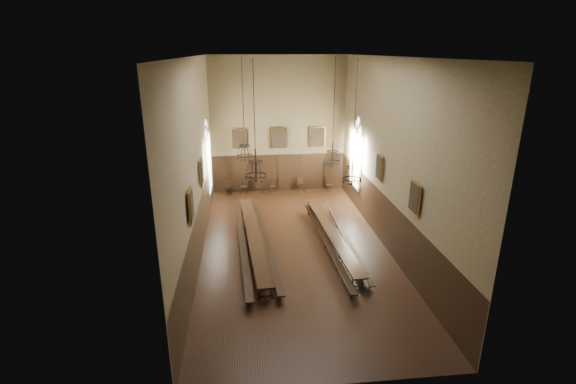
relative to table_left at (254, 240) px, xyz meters
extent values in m
cube|color=black|center=(1.99, -0.19, -0.40)|extent=(9.00, 18.00, 0.02)
cube|color=black|center=(1.99, -0.19, 8.62)|extent=(9.00, 18.00, 0.02)
cube|color=#766949|center=(1.99, 8.82, 4.11)|extent=(9.00, 0.02, 9.00)
cube|color=#766949|center=(1.99, -9.20, 4.11)|extent=(9.00, 0.02, 9.00)
cube|color=#766949|center=(-2.52, -0.19, 4.11)|extent=(0.02, 18.00, 9.00)
cube|color=#766949|center=(6.50, -0.19, 4.11)|extent=(0.02, 18.00, 9.00)
cube|color=black|center=(0.00, 0.00, 0.36)|extent=(1.39, 10.12, 0.07)
cube|color=black|center=(3.89, -0.06, 0.29)|extent=(1.09, 9.14, 0.06)
cube|color=black|center=(-0.57, -0.14, 0.06)|extent=(0.88, 10.60, 0.05)
cube|color=black|center=(0.56, 0.00, 0.04)|extent=(0.98, 10.25, 0.05)
cube|color=black|center=(3.51, -0.40, 0.02)|extent=(0.63, 9.78, 0.05)
cube|color=black|center=(4.58, -0.12, 0.00)|extent=(0.36, 9.24, 0.05)
cube|color=black|center=(-1.51, 8.33, 0.08)|extent=(0.44, 0.44, 0.05)
cube|color=black|center=(-1.51, 8.52, 0.34)|extent=(0.44, 0.04, 0.52)
cube|color=black|center=(-0.44, 8.34, 0.09)|extent=(0.57, 0.57, 0.05)
cube|color=black|center=(-0.44, 8.53, 0.36)|extent=(0.44, 0.19, 0.53)
cube|color=black|center=(0.53, 8.34, 0.04)|extent=(0.41, 0.41, 0.05)
cube|color=black|center=(0.53, 8.52, 0.28)|extent=(0.40, 0.05, 0.48)
cube|color=black|center=(1.56, 8.41, 0.03)|extent=(0.49, 0.49, 0.05)
cube|color=black|center=(1.56, 8.57, 0.26)|extent=(0.39, 0.15, 0.47)
cube|color=black|center=(3.46, 8.27, 0.08)|extent=(0.50, 0.50, 0.05)
cube|color=black|center=(3.46, 8.46, 0.35)|extent=(0.45, 0.10, 0.53)
cube|color=black|center=(5.41, 8.38, 0.01)|extent=(0.44, 0.44, 0.05)
cube|color=black|center=(5.41, 8.54, 0.24)|extent=(0.38, 0.10, 0.45)
cylinder|color=black|center=(-0.30, 2.68, 6.65)|extent=(0.03, 0.03, 3.92)
torus|color=black|center=(-0.30, 2.68, 3.61)|extent=(0.87, 0.87, 0.05)
torus|color=black|center=(-0.30, 2.68, 4.17)|extent=(0.55, 0.55, 0.04)
cylinder|color=black|center=(-0.30, 2.68, 4.07)|extent=(0.06, 0.06, 1.22)
cylinder|color=black|center=(4.17, 1.83, 6.54)|extent=(0.03, 0.03, 4.14)
torus|color=black|center=(4.17, 1.83, 3.39)|extent=(0.87, 0.87, 0.05)
torus|color=black|center=(4.17, 1.83, 3.95)|extent=(0.55, 0.55, 0.04)
cylinder|color=black|center=(4.17, 1.83, 3.85)|extent=(0.06, 0.06, 1.22)
cylinder|color=black|center=(0.11, -2.47, 6.89)|extent=(0.03, 0.03, 3.43)
torus|color=black|center=(0.11, -2.47, 4.06)|extent=(0.90, 0.90, 0.05)
torus|color=black|center=(0.11, -2.47, 4.65)|extent=(0.57, 0.57, 0.04)
cylinder|color=black|center=(0.11, -2.47, 4.54)|extent=(0.06, 0.06, 1.27)
cylinder|color=black|center=(4.18, -2.19, 6.64)|extent=(0.03, 0.03, 3.94)
torus|color=black|center=(4.18, -2.19, 3.70)|extent=(0.78, 0.78, 0.05)
torus|color=black|center=(4.18, -2.19, 4.21)|extent=(0.50, 0.50, 0.04)
cylinder|color=black|center=(4.18, -2.19, 4.12)|extent=(0.06, 0.06, 1.11)
cube|color=#A97628|center=(-0.61, 8.69, 3.31)|extent=(1.10, 0.12, 1.40)
cube|color=black|center=(-0.61, 8.69, 3.31)|extent=(0.98, 0.02, 1.28)
cube|color=#A97628|center=(1.99, 8.69, 3.31)|extent=(1.10, 0.12, 1.40)
cube|color=black|center=(1.99, 8.69, 3.31)|extent=(0.98, 0.02, 1.28)
cube|color=#A97628|center=(4.59, 8.69, 3.31)|extent=(1.10, 0.12, 1.40)
cube|color=black|center=(4.59, 8.69, 3.31)|extent=(0.98, 0.02, 1.28)
cube|color=#A97628|center=(-2.39, 0.81, 3.31)|extent=(0.12, 1.00, 1.30)
cube|color=black|center=(-2.39, 0.81, 3.31)|extent=(0.02, 0.88, 1.18)
cube|color=#A97628|center=(-2.39, -3.69, 3.31)|extent=(0.12, 1.00, 1.30)
cube|color=black|center=(-2.39, -3.69, 3.31)|extent=(0.02, 0.88, 1.18)
cube|color=#A97628|center=(6.37, 0.81, 3.31)|extent=(0.12, 1.00, 1.30)
cube|color=black|center=(6.37, 0.81, 3.31)|extent=(0.02, 0.88, 1.18)
cube|color=#A97628|center=(6.37, -3.69, 3.31)|extent=(0.12, 1.00, 1.30)
cube|color=black|center=(6.37, -3.69, 3.31)|extent=(0.02, 0.88, 1.18)
camera|label=1|loc=(-0.30, -18.68, 8.88)|focal=26.00mm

